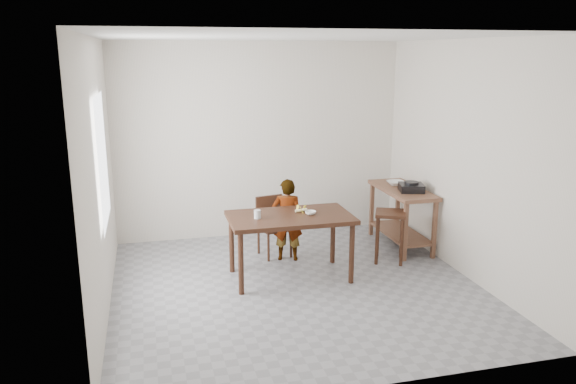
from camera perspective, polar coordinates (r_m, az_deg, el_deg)
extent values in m
cube|color=gray|center=(6.36, 0.90, -9.80)|extent=(4.00, 4.00, 0.04)
cube|color=white|center=(5.83, 1.01, 15.69)|extent=(4.00, 4.00, 0.04)
cube|color=silver|center=(7.88, -2.91, 5.24)|extent=(4.00, 0.04, 2.70)
cube|color=silver|center=(4.09, 8.39, -3.20)|extent=(4.00, 0.04, 2.70)
cube|color=silver|center=(5.77, -18.82, 1.25)|extent=(0.04, 4.00, 2.70)
cube|color=silver|center=(6.75, 17.76, 3.11)|extent=(0.04, 4.00, 2.70)
cube|color=white|center=(5.93, -18.31, 3.10)|extent=(0.02, 1.10, 1.30)
imported|color=silver|center=(6.99, -0.09, -2.84)|extent=(0.44, 0.35, 1.04)
cylinder|color=silver|center=(6.25, -3.13, -2.27)|extent=(0.09, 0.09, 0.10)
imported|color=white|center=(6.41, 2.29, -2.12)|extent=(0.15, 0.15, 0.04)
imported|color=white|center=(7.73, 10.88, 0.90)|extent=(0.23, 0.23, 0.06)
cube|color=black|center=(7.42, 12.42, 0.43)|extent=(0.37, 0.37, 0.10)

